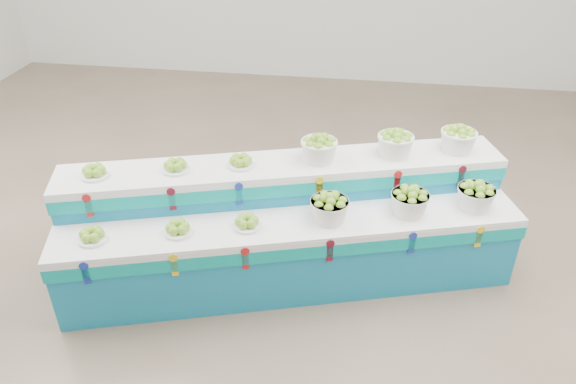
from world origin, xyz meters
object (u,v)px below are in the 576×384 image
Objects in this scene: basket_lower_left at (329,208)px; basket_upper_right at (458,139)px; plate_upper_mid at (175,165)px; display_stand at (288,226)px.

basket_lower_left is 1.40m from basket_upper_right.
basket_lower_left is at bearing -4.40° from plate_upper_mid.
display_stand is at bearing -154.18° from basket_upper_right.
display_stand is 1.11m from plate_upper_mid.
plate_upper_mid is 0.75× the size of basket_upper_right.
plate_upper_mid is 2.51m from basket_upper_right.
display_stand is 12.29× the size of basket_lower_left.
plate_upper_mid is at bearing -162.93° from basket_upper_right.
display_stand is 16.49× the size of plate_upper_mid.
plate_upper_mid is (-0.96, -0.04, 0.56)m from display_stand.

